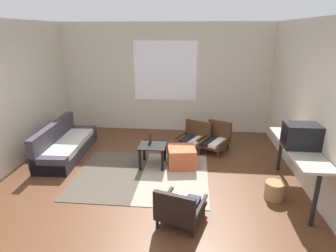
{
  "coord_description": "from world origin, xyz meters",
  "views": [
    {
      "loc": [
        0.74,
        -4.07,
        2.5
      ],
      "look_at": [
        0.3,
        0.61,
        0.91
      ],
      "focal_mm": 30.34,
      "sensor_mm": 36.0,
      "label": 1
    }
  ],
  "objects": [
    {
      "name": "far_wall_with_window",
      "position": [
        0.0,
        3.06,
        1.35
      ],
      "size": [
        5.6,
        0.13,
        2.7
      ],
      "color": "beige",
      "rests_on": "ground"
    },
    {
      "name": "wicker_basket",
      "position": [
        2.02,
        -0.07,
        0.14
      ],
      "size": [
        0.29,
        0.29,
        0.27
      ],
      "primitive_type": "cylinder",
      "color": "#9E7A4C",
      "rests_on": "ground"
    },
    {
      "name": "clay_vase",
      "position": [
        2.36,
        0.41,
        0.94
      ],
      "size": [
        0.21,
        0.21,
        0.31
      ],
      "color": "#935B38",
      "rests_on": "console_shelf"
    },
    {
      "name": "ottoman_orange",
      "position": [
        0.53,
        0.9,
        0.19
      ],
      "size": [
        0.58,
        0.58,
        0.39
      ],
      "primitive_type": "cube",
      "rotation": [
        0.0,
        0.0,
        0.15
      ],
      "color": "#BC5633",
      "rests_on": "ground"
    },
    {
      "name": "ground_plane",
      "position": [
        0.0,
        0.0,
        0.0
      ],
      "size": [
        7.8,
        7.8,
        0.0
      ],
      "primitive_type": "plane",
      "color": "#56331E"
    },
    {
      "name": "armchair_corner",
      "position": [
        1.23,
        1.75,
        0.27
      ],
      "size": [
        0.77,
        0.8,
        0.62
      ],
      "color": "#472D19",
      "rests_on": "ground"
    },
    {
      "name": "armchair_by_window",
      "position": [
        0.77,
        1.83,
        0.26
      ],
      "size": [
        0.8,
        0.77,
        0.58
      ],
      "color": "#472D19",
      "rests_on": "ground"
    },
    {
      "name": "glass_bottle",
      "position": [
        -0.09,
        1.01,
        0.55
      ],
      "size": [
        0.06,
        0.06,
        0.26
      ],
      "color": "#5B2319",
      "rests_on": "coffee_table"
    },
    {
      "name": "side_wall_right",
      "position": [
        2.66,
        0.3,
        1.35
      ],
      "size": [
        0.12,
        6.6,
        2.7
      ],
      "primitive_type": "cube",
      "color": "beige",
      "rests_on": "ground"
    },
    {
      "name": "couch",
      "position": [
        -1.92,
        1.18,
        0.22
      ],
      "size": [
        0.76,
        1.93,
        0.68
      ],
      "color": "#38333D",
      "rests_on": "ground"
    },
    {
      "name": "area_rug",
      "position": [
        -0.17,
        0.45,
        0.01
      ],
      "size": [
        2.38,
        1.91,
        0.01
      ],
      "color": "#4C4238",
      "rests_on": "ground"
    },
    {
      "name": "coffee_table",
      "position": [
        -0.02,
        0.87,
        0.34
      ],
      "size": [
        0.5,
        0.53,
        0.44
      ],
      "color": "black",
      "rests_on": "ground"
    },
    {
      "name": "console_shelf",
      "position": [
        2.36,
        0.11,
        0.74
      ],
      "size": [
        0.46,
        1.75,
        0.82
      ],
      "color": "#B2AD9E",
      "rests_on": "ground"
    },
    {
      "name": "armchair_striped_foreground",
      "position": [
        0.59,
        -0.83,
        0.24
      ],
      "size": [
        0.72,
        0.77,
        0.57
      ],
      "color": "black",
      "rests_on": "ground"
    },
    {
      "name": "crt_television",
      "position": [
        2.35,
        0.07,
        1.01
      ],
      "size": [
        0.5,
        0.37,
        0.37
      ],
      "color": "black",
      "rests_on": "console_shelf"
    }
  ]
}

